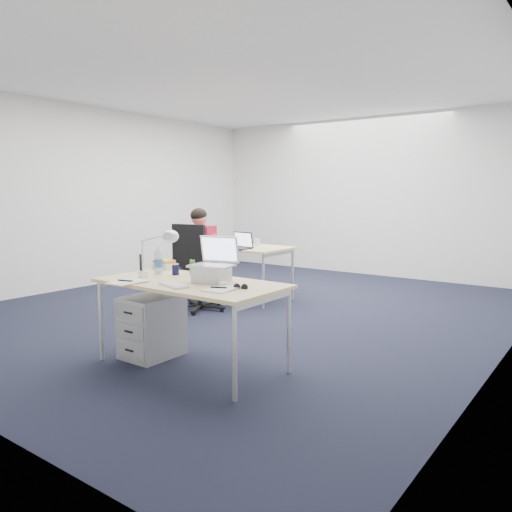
% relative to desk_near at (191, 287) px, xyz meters
% --- Properties ---
extents(floor, '(7.00, 7.00, 0.00)m').
position_rel_desk_near_xyz_m(floor, '(-0.90, 1.92, -0.68)').
color(floor, black).
rests_on(floor, ground).
extents(room, '(6.02, 7.02, 2.80)m').
position_rel_desk_near_xyz_m(room, '(-0.90, 1.92, 1.03)').
color(room, silver).
rests_on(room, ground).
extents(desk_near, '(1.60, 0.80, 0.73)m').
position_rel_desk_near_xyz_m(desk_near, '(0.00, 0.00, 0.00)').
color(desk_near, '#D8BF7C').
rests_on(desk_near, ground).
extents(desk_far, '(1.60, 0.80, 0.73)m').
position_rel_desk_near_xyz_m(desk_far, '(-1.50, 2.44, 0.00)').
color(desk_far, '#D8BF7C').
rests_on(desk_far, ground).
extents(office_chair, '(0.80, 0.80, 1.09)m').
position_rel_desk_near_xyz_m(office_chair, '(-1.36, 1.55, -0.37)').
color(office_chair, black).
rests_on(office_chair, ground).
extents(seated_person, '(0.40, 0.70, 1.27)m').
position_rel_desk_near_xyz_m(seated_person, '(-1.38, 1.73, -0.04)').
color(seated_person, red).
rests_on(seated_person, ground).
extents(drawer_pedestal_near, '(0.40, 0.50, 0.55)m').
position_rel_desk_near_xyz_m(drawer_pedestal_near, '(-0.47, -0.02, -0.41)').
color(drawer_pedestal_near, '#9D9FA2').
rests_on(drawer_pedestal_near, ground).
extents(drawer_pedestal_far, '(0.40, 0.50, 0.55)m').
position_rel_desk_near_xyz_m(drawer_pedestal_far, '(-2.10, 2.38, -0.41)').
color(drawer_pedestal_far, '#9D9FA2').
rests_on(drawer_pedestal_far, ground).
extents(silver_laptop, '(0.40, 0.34, 0.37)m').
position_rel_desk_near_xyz_m(silver_laptop, '(0.15, 0.09, 0.23)').
color(silver_laptop, silver).
rests_on(silver_laptop, desk_near).
extents(wireless_keyboard, '(0.33, 0.21, 0.02)m').
position_rel_desk_near_xyz_m(wireless_keyboard, '(0.03, -0.22, 0.05)').
color(wireless_keyboard, white).
rests_on(wireless_keyboard, desk_near).
extents(computer_mouse, '(0.08, 0.11, 0.04)m').
position_rel_desk_near_xyz_m(computer_mouse, '(0.34, 0.01, 0.06)').
color(computer_mouse, white).
rests_on(computer_mouse, desk_near).
extents(headphones, '(0.23, 0.21, 0.03)m').
position_rel_desk_near_xyz_m(headphones, '(-0.07, 0.26, 0.06)').
color(headphones, black).
rests_on(headphones, desk_near).
extents(can_koozie, '(0.07, 0.07, 0.10)m').
position_rel_desk_near_xyz_m(can_koozie, '(-0.35, 0.17, 0.10)').
color(can_koozie, '#131238').
rests_on(can_koozie, desk_near).
extents(water_bottle, '(0.10, 0.10, 0.25)m').
position_rel_desk_near_xyz_m(water_bottle, '(-0.52, 0.13, 0.17)').
color(water_bottle, silver).
rests_on(water_bottle, desk_near).
extents(bear_figurine, '(0.08, 0.07, 0.14)m').
position_rel_desk_near_xyz_m(bear_figurine, '(-0.25, 0.28, 0.12)').
color(bear_figurine, '#266C1D').
rests_on(bear_figurine, desk_near).
extents(book_stack, '(0.24, 0.21, 0.09)m').
position_rel_desk_near_xyz_m(book_stack, '(-0.68, 0.35, 0.09)').
color(book_stack, silver).
rests_on(book_stack, desk_near).
extents(cordless_phone, '(0.05, 0.04, 0.16)m').
position_rel_desk_near_xyz_m(cordless_phone, '(-0.75, 0.13, 0.13)').
color(cordless_phone, black).
rests_on(cordless_phone, desk_near).
extents(papers_left, '(0.22, 0.30, 0.01)m').
position_rel_desk_near_xyz_m(papers_left, '(-0.39, -0.35, 0.05)').
color(papers_left, '#FFE193').
rests_on(papers_left, desk_near).
extents(papers_right, '(0.22, 0.29, 0.01)m').
position_rel_desk_near_xyz_m(papers_right, '(0.43, -0.12, 0.05)').
color(papers_right, '#FFE193').
rests_on(papers_right, desk_near).
extents(sunglasses, '(0.13, 0.09, 0.03)m').
position_rel_desk_near_xyz_m(sunglasses, '(0.53, -0.00, 0.06)').
color(sunglasses, black).
rests_on(sunglasses, desk_near).
extents(desk_lamp, '(0.40, 0.17, 0.45)m').
position_rel_desk_near_xyz_m(desk_lamp, '(-0.35, -0.09, 0.27)').
color(desk_lamp, silver).
rests_on(desk_lamp, desk_near).
extents(dark_laptop, '(0.34, 0.34, 0.23)m').
position_rel_desk_near_xyz_m(dark_laptop, '(-1.20, 2.16, 0.16)').
color(dark_laptop, black).
rests_on(dark_laptop, desk_far).
extents(far_cup, '(0.09, 0.09, 0.10)m').
position_rel_desk_near_xyz_m(far_cup, '(-1.19, 2.57, 0.10)').
color(far_cup, white).
rests_on(far_cup, desk_far).
extents(far_papers, '(0.32, 0.38, 0.01)m').
position_rel_desk_near_xyz_m(far_papers, '(-1.90, 2.56, 0.05)').
color(far_papers, white).
rests_on(far_papers, desk_far).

